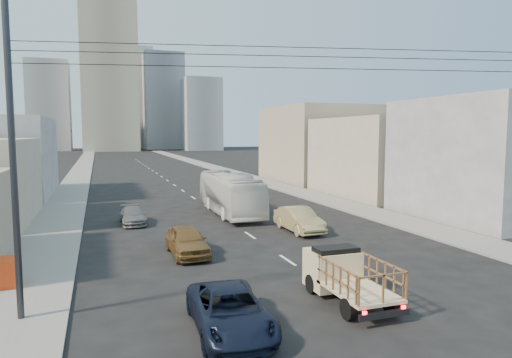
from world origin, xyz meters
TOP-DOWN VIEW (x-y plane):
  - ground at (0.00, 0.00)m, footprint 420.00×420.00m
  - sidewalk_left at (-11.75, 70.00)m, footprint 3.50×180.00m
  - sidewalk_right at (11.75, 70.00)m, footprint 3.50×180.00m
  - lane_dashes at (0.00, 53.00)m, footprint 0.15×104.00m
  - flatbed_pickup at (-0.11, 2.07)m, footprint 1.95×4.41m
  - navy_pickup at (-5.02, 0.92)m, footprint 2.52×5.03m
  - city_bus at (1.01, 22.17)m, footprint 2.99×11.57m
  - sedan_brown at (-4.60, 10.64)m, footprint 1.89×4.50m
  - sedan_tan at (3.37, 14.04)m, footprint 1.76×4.80m
  - sedan_grey at (-6.69, 20.17)m, footprint 1.70×4.07m
  - streetlamp_left at (-11.39, 4.00)m, footprint 2.36×0.25m
  - overhead_wires at (0.00, 1.50)m, footprint 23.01×5.02m
  - bldg_right_near at (19.00, 14.00)m, footprint 10.00×12.00m
  - bldg_right_mid at (19.50, 28.00)m, footprint 11.00×14.00m
  - bldg_right_far at (20.00, 44.00)m, footprint 12.00×16.00m
  - high_rise_tower at (-4.00, 170.00)m, footprint 20.00×20.00m
  - midrise_ne at (18.00, 185.00)m, footprint 16.00×16.00m
  - midrise_nw at (-26.00, 180.00)m, footprint 15.00×15.00m
  - midrise_back at (6.00, 200.00)m, footprint 18.00×18.00m
  - midrise_east at (30.00, 165.00)m, footprint 14.00×14.00m

SIDE VIEW (x-z plane):
  - ground at x=0.00m, z-range 0.00..0.00m
  - lane_dashes at x=0.00m, z-range 0.00..0.01m
  - sidewalk_left at x=-11.75m, z-range 0.00..0.12m
  - sidewalk_right at x=11.75m, z-range 0.00..0.12m
  - sedan_grey at x=-6.69m, z-range 0.00..1.17m
  - navy_pickup at x=-5.02m, z-range 0.00..1.37m
  - sedan_brown at x=-4.60m, z-range 0.00..1.52m
  - sedan_tan at x=3.37m, z-range 0.00..1.57m
  - flatbed_pickup at x=-0.11m, z-range 0.14..2.04m
  - city_bus at x=1.01m, z-range 0.00..3.20m
  - bldg_right_mid at x=19.50m, z-range 0.00..8.00m
  - bldg_right_near at x=19.00m, z-range 0.00..9.00m
  - bldg_right_far at x=20.00m, z-range 0.00..10.00m
  - streetlamp_left at x=-11.39m, z-range 0.44..12.44m
  - overhead_wires at x=0.00m, z-range 8.60..9.33m
  - midrise_east at x=30.00m, z-range 0.00..28.00m
  - midrise_nw at x=-26.00m, z-range 0.00..34.00m
  - midrise_ne at x=18.00m, z-range 0.00..40.00m
  - midrise_back at x=6.00m, z-range 0.00..44.00m
  - high_rise_tower at x=-4.00m, z-range 0.00..60.00m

